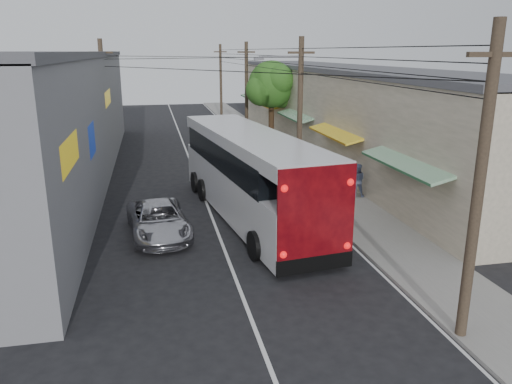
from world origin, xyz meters
TOP-DOWN VIEW (x-y plane):
  - ground at (0.00, 0.00)m, footprint 120.00×120.00m
  - sidewalk at (6.50, 20.00)m, footprint 3.00×80.00m
  - building_right at (10.99, 22.00)m, footprint 7.09×40.00m
  - building_left at (-8.50, 18.00)m, footprint 7.20×36.00m
  - utility_poles at (3.13, 20.33)m, footprint 11.80×45.28m
  - street_tree at (6.87, 26.02)m, footprint 4.40×4.00m
  - coach_bus at (1.69, 8.95)m, footprint 4.52×13.61m
  - jeepney at (-2.40, 7.32)m, footprint 2.75×5.06m
  - parked_suv at (3.80, 13.29)m, footprint 2.17×5.07m
  - parked_car_mid at (3.82, 20.00)m, footprint 2.02×4.13m
  - parked_car_far at (4.60, 29.50)m, footprint 1.54×4.33m
  - pedestrian_near at (5.59, 12.77)m, footprint 0.57×0.40m
  - pedestrian_far at (7.60, 10.67)m, footprint 1.00×0.90m

SIDE VIEW (x-z plane):
  - ground at x=0.00m, z-range 0.00..0.00m
  - sidewalk at x=6.50m, z-range 0.00..0.12m
  - jeepney at x=-2.40m, z-range 0.00..1.35m
  - parked_car_mid at x=3.82m, z-range 0.00..1.36m
  - parked_car_far at x=4.60m, z-range 0.00..1.42m
  - parked_suv at x=3.80m, z-range 0.00..1.46m
  - pedestrian_near at x=5.59m, z-range 0.12..1.62m
  - pedestrian_far at x=7.60m, z-range 0.12..1.82m
  - coach_bus at x=1.69m, z-range 0.07..3.92m
  - building_right at x=10.99m, z-range 0.03..6.28m
  - building_left at x=-8.50m, z-range 0.03..7.28m
  - utility_poles at x=3.13m, z-range 0.13..8.13m
  - street_tree at x=6.87m, z-range 1.37..7.97m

